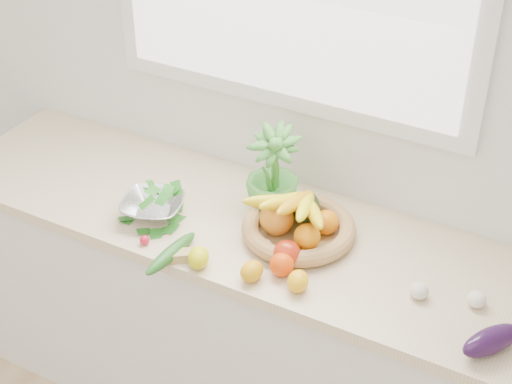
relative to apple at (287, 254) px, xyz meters
The scene contains 18 objects.
back_wall 0.63m from the apple, 116.87° to the left, with size 4.50×0.02×2.70m, color white.
counter_cabinet 0.58m from the apple, 148.57° to the left, with size 2.20×0.58×0.86m, color silver.
countertop 0.27m from the apple, 148.57° to the left, with size 2.24×0.62×0.04m, color beige.
orange_loose 0.05m from the apple, 82.52° to the right, with size 0.08×0.08×0.08m, color #E24207.
lemon_a 0.27m from the apple, 150.52° to the right, with size 0.07×0.08×0.07m, color #CFCD0B.
lemon_b 0.13m from the apple, 119.54° to the right, with size 0.06×0.08×0.06m, color orange.
lemon_c 0.12m from the apple, 46.71° to the right, with size 0.06×0.08×0.06m, color #F1AC0D.
apple is the anchor object (origin of this frame).
ginger 0.33m from the apple, 156.00° to the right, with size 0.10×0.04×0.03m, color tan.
garlic_a 0.41m from the apple, ahead, with size 0.06×0.06×0.05m, color beige.
garlic_b 0.57m from the apple, ahead, with size 0.06×0.06×0.05m, color silver.
garlic_c 0.10m from the apple, 165.26° to the left, with size 0.05×0.05×0.04m, color beige.
eggplant 0.65m from the apple, ahead, with size 0.07×0.19×0.08m, color #250D31.
cucumber 0.36m from the apple, 156.27° to the right, with size 0.05×0.24×0.05m, color #184E17.
radish 0.46m from the apple, 164.52° to the right, with size 0.03×0.03×0.03m, color red.
potted_herb 0.31m from the apple, 126.26° to the left, with size 0.18×0.18×0.33m, color #418F34.
fruit_basket 0.15m from the apple, 103.27° to the left, with size 0.39×0.39×0.19m.
colander_with_spinach 0.51m from the apple, behind, with size 0.26×0.26×0.11m.
Camera 1 is at (1.03, 0.13, 2.47)m, focal length 55.00 mm.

